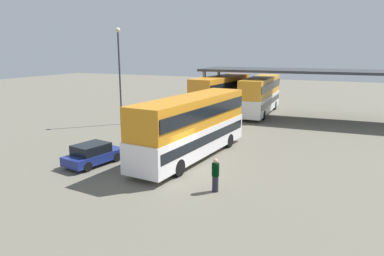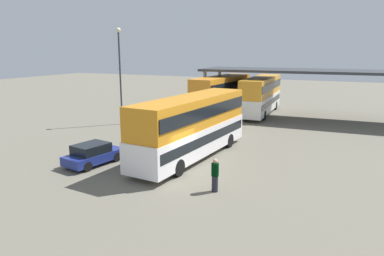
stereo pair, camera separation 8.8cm
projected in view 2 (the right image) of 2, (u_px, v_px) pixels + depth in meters
The scene contains 8 objects.
ground_plane at pixel (182, 174), 20.19m from camera, with size 140.00×140.00×0.00m, color #696557.
double_decker_main at pixel (192, 124), 22.93m from camera, with size 3.61×11.52×4.07m.
parked_hatchback at pixel (93, 154), 21.79m from camera, with size 2.33×3.97×1.35m.
double_decker_near_canopy at pixel (221, 94), 38.00m from camera, with size 3.45×10.84×4.24m.
double_decker_mid_row at pixel (261, 94), 38.91m from camera, with size 2.79×11.53×4.08m.
depot_canopy at pixel (312, 73), 35.53m from camera, with size 22.69×6.88×5.05m.
lamppost_tall at pixel (120, 66), 32.71m from camera, with size 0.44×0.44×9.01m.
pedestrian_waiting at pixel (215, 175), 17.55m from camera, with size 0.38×0.38×1.73m.
Camera 2 is at (8.41, -17.19, 6.99)m, focal length 32.76 mm.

